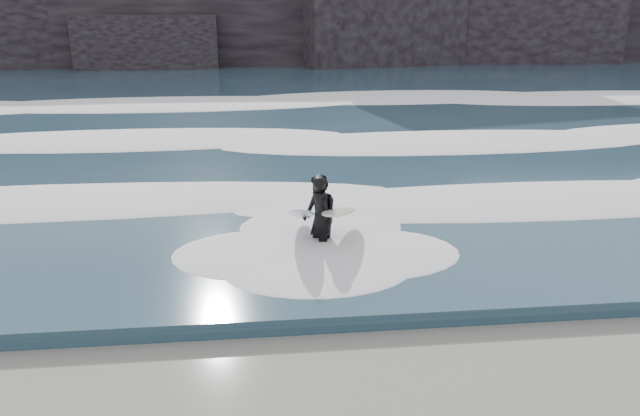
# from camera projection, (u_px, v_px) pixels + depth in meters

# --- Properties ---
(sea) EXTENTS (90.00, 52.00, 0.30)m
(sea) POSITION_uv_depth(u_px,v_px,m) (264.00, 93.00, 34.33)
(sea) COLOR #264153
(sea) RESTS_ON ground
(headland) EXTENTS (70.00, 9.00, 10.00)m
(headland) POSITION_uv_depth(u_px,v_px,m) (258.00, 0.00, 48.81)
(headland) COLOR black
(headland) RESTS_ON ground
(foam_near) EXTENTS (60.00, 3.20, 0.20)m
(foam_near) POSITION_uv_depth(u_px,v_px,m) (281.00, 198.00, 15.40)
(foam_near) COLOR white
(foam_near) RESTS_ON sea
(foam_mid) EXTENTS (60.00, 4.00, 0.24)m
(foam_mid) POSITION_uv_depth(u_px,v_px,m) (272.00, 138.00, 21.99)
(foam_mid) COLOR white
(foam_mid) RESTS_ON sea
(foam_far) EXTENTS (60.00, 4.80, 0.30)m
(foam_far) POSITION_uv_depth(u_px,v_px,m) (266.00, 98.00, 30.46)
(foam_far) COLOR white
(foam_far) RESTS_ON sea
(surfer_left) EXTENTS (1.10, 1.96, 1.68)m
(surfer_left) POSITION_uv_depth(u_px,v_px,m) (316.00, 215.00, 12.80)
(surfer_left) COLOR black
(surfer_left) RESTS_ON ground
(surfer_right) EXTENTS (1.46, 2.13, 1.68)m
(surfer_right) POSITION_uv_depth(u_px,v_px,m) (322.00, 214.00, 12.86)
(surfer_right) COLOR black
(surfer_right) RESTS_ON ground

